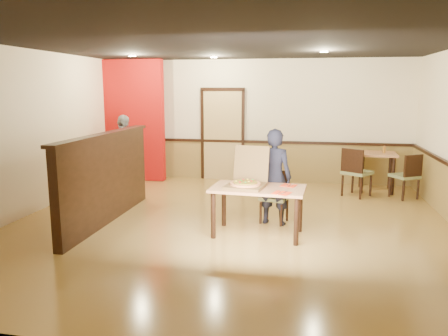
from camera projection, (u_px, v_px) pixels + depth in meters
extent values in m
plane|color=#A68240|center=(231.00, 224.00, 6.98)|extent=(7.00, 7.00, 0.00)
plane|color=black|center=(231.00, 43.00, 6.48)|extent=(7.00, 7.00, 0.00)
plane|color=#FFF0C7|center=(257.00, 121.00, 10.11)|extent=(7.00, 0.00, 7.00)
plane|color=#FFF0C7|center=(27.00, 133.00, 7.37)|extent=(0.00, 7.00, 7.00)
cube|color=olive|center=(256.00, 161.00, 10.25)|extent=(7.00, 0.04, 0.90)
cube|color=black|center=(256.00, 142.00, 10.15)|extent=(7.00, 0.06, 0.06)
cube|color=#D7B46E|center=(223.00, 135.00, 10.28)|extent=(0.90, 0.06, 2.10)
cube|color=black|center=(107.00, 179.00, 7.03)|extent=(0.14, 3.00, 1.40)
cube|color=black|center=(104.00, 135.00, 6.90)|extent=(0.20, 3.10, 0.05)
cube|color=#AC0F0C|center=(131.00, 121.00, 10.16)|extent=(1.60, 0.20, 2.78)
cylinder|color=beige|center=(133.00, 56.00, 8.64)|extent=(0.14, 0.14, 0.02)
cylinder|color=beige|center=(214.00, 57.00, 9.04)|extent=(0.14, 0.14, 0.02)
cylinder|color=beige|center=(324.00, 51.00, 7.67)|extent=(0.14, 0.14, 0.02)
cube|color=tan|center=(258.00, 189.00, 6.36)|extent=(1.39, 0.86, 0.04)
cylinder|color=black|center=(213.00, 215.00, 6.28)|extent=(0.07, 0.07, 0.68)
cylinder|color=black|center=(224.00, 205.00, 6.86)|extent=(0.07, 0.07, 0.68)
cylinder|color=black|center=(296.00, 222.00, 5.98)|extent=(0.07, 0.07, 0.68)
cylinder|color=black|center=(300.00, 210.00, 6.56)|extent=(0.07, 0.07, 0.68)
cube|color=olive|center=(274.00, 198.00, 7.02)|extent=(0.50, 0.50, 0.05)
cube|color=black|center=(278.00, 182.00, 7.14)|extent=(0.39, 0.13, 0.39)
cylinder|color=black|center=(261.00, 213.00, 6.97)|extent=(0.04, 0.04, 0.36)
cylinder|color=black|center=(267.00, 208.00, 7.28)|extent=(0.04, 0.04, 0.36)
cylinder|color=black|center=(281.00, 215.00, 6.84)|extent=(0.04, 0.04, 0.36)
cylinder|color=black|center=(287.00, 210.00, 7.14)|extent=(0.04, 0.04, 0.36)
cube|color=olive|center=(357.00, 172.00, 8.73)|extent=(0.68, 0.68, 0.06)
cube|color=black|center=(352.00, 161.00, 8.53)|extent=(0.40, 0.30, 0.46)
cylinder|color=black|center=(371.00, 186.00, 8.78)|extent=(0.05, 0.05, 0.42)
cylinder|color=black|center=(361.00, 189.00, 8.50)|extent=(0.05, 0.05, 0.42)
cylinder|color=black|center=(353.00, 183.00, 9.06)|extent=(0.05, 0.05, 0.42)
cylinder|color=black|center=(342.00, 186.00, 8.78)|extent=(0.05, 0.05, 0.42)
cube|color=olive|center=(405.00, 176.00, 8.57)|extent=(0.61, 0.61, 0.06)
cube|color=black|center=(413.00, 166.00, 8.34)|extent=(0.38, 0.26, 0.42)
cylinder|color=black|center=(404.00, 186.00, 8.85)|extent=(0.04, 0.04, 0.39)
cylinder|color=black|center=(418.00, 190.00, 8.51)|extent=(0.04, 0.04, 0.39)
cylinder|color=black|center=(390.00, 187.00, 8.72)|extent=(0.04, 0.04, 0.39)
cylinder|color=black|center=(403.00, 191.00, 8.38)|extent=(0.04, 0.04, 0.39)
cube|color=tan|center=(377.00, 154.00, 9.12)|extent=(0.82, 0.82, 0.04)
cylinder|color=black|center=(362.00, 175.00, 8.99)|extent=(0.07, 0.07, 0.78)
cylinder|color=black|center=(361.00, 170.00, 9.56)|extent=(0.07, 0.07, 0.78)
cylinder|color=black|center=(393.00, 176.00, 8.83)|extent=(0.07, 0.07, 0.78)
cylinder|color=black|center=(390.00, 171.00, 9.41)|extent=(0.07, 0.07, 0.78)
imported|color=black|center=(274.00, 177.00, 6.88)|extent=(0.62, 0.47, 1.53)
imported|color=#92949A|center=(124.00, 151.00, 9.56)|extent=(0.54, 0.98, 1.58)
cube|color=brown|center=(245.00, 186.00, 6.34)|extent=(0.61, 0.61, 0.04)
cube|color=brown|center=(251.00, 163.00, 6.59)|extent=(0.54, 0.18, 0.53)
cylinder|color=#E29152|center=(245.00, 184.00, 6.34)|extent=(0.56, 0.56, 0.03)
cube|color=red|center=(282.00, 193.00, 5.99)|extent=(0.29, 0.29, 0.01)
cylinder|color=silver|center=(280.00, 192.00, 6.00)|extent=(0.07, 0.19, 0.01)
cube|color=silver|center=(284.00, 193.00, 5.98)|extent=(0.08, 0.20, 0.00)
cube|color=red|center=(289.00, 185.00, 6.46)|extent=(0.26, 0.26, 0.00)
cylinder|color=silver|center=(287.00, 185.00, 6.46)|extent=(0.06, 0.18, 0.01)
cube|color=silver|center=(291.00, 185.00, 6.45)|extent=(0.07, 0.19, 0.00)
cylinder|color=#8E5719|center=(384.00, 150.00, 9.08)|extent=(0.06, 0.06, 0.14)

